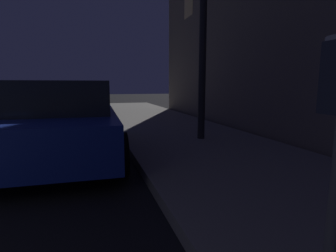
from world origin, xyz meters
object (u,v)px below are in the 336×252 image
(car_green, at_px, (81,95))
(car_red, at_px, (83,93))
(car_black, at_px, (77,101))
(car_blue, at_px, (65,121))

(car_green, distance_m, car_red, 6.35)
(car_black, relative_size, car_green, 1.12)
(car_black, xyz_separation_m, car_red, (0.00, 12.95, -0.01))
(car_green, xyz_separation_m, car_red, (0.00, 6.35, -0.01))
(car_red, bearing_deg, car_green, -90.00)
(car_black, bearing_deg, car_green, 89.99)
(car_red, bearing_deg, car_blue, -90.00)
(car_black, height_order, car_green, same)
(car_blue, bearing_deg, car_red, 90.00)
(car_green, bearing_deg, car_blue, -90.01)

